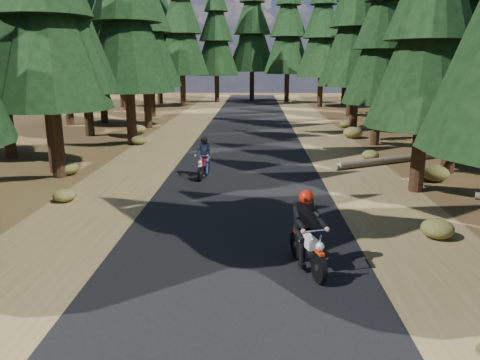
# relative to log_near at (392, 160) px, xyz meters

# --- Properties ---
(ground) EXTENTS (120.00, 120.00, 0.00)m
(ground) POSITION_rel_log_near_xyz_m (-6.54, -9.19, -0.16)
(ground) COLOR #402917
(ground) RESTS_ON ground
(road) EXTENTS (6.00, 100.00, 0.01)m
(road) POSITION_rel_log_near_xyz_m (-6.54, -4.19, -0.15)
(road) COLOR black
(road) RESTS_ON ground
(shoulder_l) EXTENTS (3.20, 100.00, 0.01)m
(shoulder_l) POSITION_rel_log_near_xyz_m (-11.14, -4.19, -0.16)
(shoulder_l) COLOR brown
(shoulder_l) RESTS_ON ground
(shoulder_r) EXTENTS (3.20, 100.00, 0.01)m
(shoulder_r) POSITION_rel_log_near_xyz_m (-1.94, -4.19, -0.16)
(shoulder_r) COLOR brown
(shoulder_r) RESTS_ON ground
(pine_forest) EXTENTS (34.59, 55.08, 16.32)m
(pine_forest) POSITION_rel_log_near_xyz_m (-6.55, 11.86, 7.73)
(pine_forest) COLOR black
(pine_forest) RESTS_ON ground
(log_near) EXTENTS (5.65, 3.32, 0.32)m
(log_near) POSITION_rel_log_near_xyz_m (0.00, 0.00, 0.00)
(log_near) COLOR #4C4233
(log_near) RESTS_ON ground
(understory_shrubs) EXTENTS (15.32, 31.88, 0.67)m
(understory_shrubs) POSITION_rel_log_near_xyz_m (-5.26, -1.38, 0.12)
(understory_shrubs) COLOR #474C1E
(understory_shrubs) RESTS_ON ground
(rider_lead) EXTENTS (1.09, 2.04, 1.74)m
(rider_lead) POSITION_rel_log_near_xyz_m (-4.97, -11.28, 0.43)
(rider_lead) COLOR silver
(rider_lead) RESTS_ON road
(rider_follow) EXTENTS (0.74, 1.83, 1.58)m
(rider_follow) POSITION_rel_log_near_xyz_m (-8.11, -2.97, 0.37)
(rider_follow) COLOR maroon
(rider_follow) RESTS_ON road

